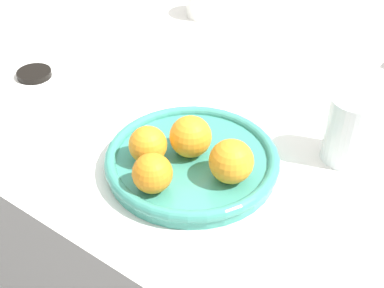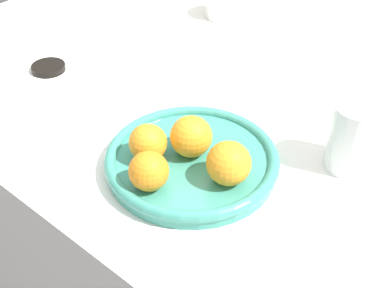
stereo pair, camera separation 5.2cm
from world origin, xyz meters
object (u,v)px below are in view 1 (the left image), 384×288
at_px(orange_0, 191,137).
at_px(orange_1, 148,145).
at_px(fruit_platter, 192,161).
at_px(water_glass, 350,129).
at_px(cup_0, 205,2).
at_px(soy_dish, 34,74).
at_px(orange_3, 152,173).
at_px(orange_2, 231,161).

xyz_separation_m(orange_0, orange_1, (-0.04, -0.05, -0.00)).
xyz_separation_m(fruit_platter, water_glass, (0.19, 0.17, 0.04)).
bearing_deg(cup_0, soy_dish, -104.10).
distance_m(orange_0, orange_3, 0.10).
distance_m(fruit_platter, orange_1, 0.08).
bearing_deg(fruit_platter, soy_dish, 174.34).
bearing_deg(cup_0, water_glass, -32.18).
relative_size(orange_2, water_glass, 0.59).
xyz_separation_m(cup_0, soy_dish, (-0.11, -0.45, -0.03)).
relative_size(fruit_platter, orange_3, 4.65).
bearing_deg(orange_2, orange_1, -163.04).
xyz_separation_m(orange_2, soy_dish, (-0.51, 0.05, -0.05)).
distance_m(orange_0, orange_1, 0.07).
bearing_deg(fruit_platter, orange_3, -92.80).
height_order(orange_2, soy_dish, orange_2).
relative_size(orange_2, cup_0, 0.76).
height_order(fruit_platter, orange_2, orange_2).
bearing_deg(orange_1, orange_3, -44.63).
bearing_deg(orange_1, orange_2, 16.96).
xyz_separation_m(orange_3, cup_0, (-0.31, 0.58, -0.02)).
distance_m(orange_3, cup_0, 0.66).
xyz_separation_m(orange_0, orange_3, (0.00, -0.10, -0.00)).
relative_size(orange_1, orange_3, 1.00).
relative_size(fruit_platter, cup_0, 3.13).
distance_m(orange_2, cup_0, 0.63).
bearing_deg(orange_0, cup_0, 122.72).
height_order(orange_3, cup_0, orange_3).
relative_size(orange_1, soy_dish, 0.87).
relative_size(orange_2, orange_3, 1.12).
xyz_separation_m(fruit_platter, orange_2, (0.08, -0.01, 0.04)).
bearing_deg(fruit_platter, cup_0, 123.02).
bearing_deg(soy_dish, orange_3, -17.54).
relative_size(orange_3, cup_0, 0.67).
bearing_deg(orange_1, soy_dish, 167.01).
xyz_separation_m(orange_3, water_glass, (0.19, 0.26, 0.01)).
xyz_separation_m(orange_1, orange_3, (0.05, -0.05, -0.00)).
bearing_deg(soy_dish, fruit_platter, -5.66).
relative_size(orange_3, soy_dish, 0.87).
height_order(orange_1, orange_2, orange_2).
distance_m(orange_1, soy_dish, 0.39).
relative_size(orange_0, cup_0, 0.75).
height_order(orange_0, soy_dish, orange_0).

